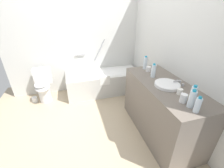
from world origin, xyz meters
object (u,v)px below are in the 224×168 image
(water_bottle_0, at_px, (153,71))
(drinking_glass_1, at_px, (153,71))
(toilet_paper_roll, at_px, (35,100))
(water_bottle_2, at_px, (193,95))
(water_bottle_3, at_px, (198,105))
(toilet, at_px, (43,86))
(drinking_glass_2, at_px, (183,98))
(water_bottle_4, at_px, (192,99))
(water_bottle_1, at_px, (145,63))
(drinking_glass_0, at_px, (148,69))
(drinking_glass_3, at_px, (180,92))
(bathtub, at_px, (104,81))
(sink_basin, at_px, (167,85))
(sink_faucet, at_px, (179,82))

(water_bottle_0, relative_size, drinking_glass_1, 2.55)
(toilet_paper_roll, bearing_deg, water_bottle_2, -42.56)
(water_bottle_3, bearing_deg, toilet, 130.64)
(drinking_glass_1, height_order, drinking_glass_2, drinking_glass_2)
(drinking_glass_2, bearing_deg, toilet, 133.15)
(water_bottle_2, relative_size, drinking_glass_1, 2.62)
(water_bottle_4, distance_m, toilet_paper_roll, 3.04)
(water_bottle_4, bearing_deg, water_bottle_1, 87.94)
(drinking_glass_0, distance_m, drinking_glass_2, 0.93)
(drinking_glass_1, distance_m, drinking_glass_2, 0.82)
(drinking_glass_2, bearing_deg, water_bottle_4, -81.80)
(water_bottle_0, height_order, drinking_glass_2, water_bottle_0)
(drinking_glass_0, bearing_deg, water_bottle_0, -100.74)
(drinking_glass_3, bearing_deg, bathtub, 107.74)
(sink_basin, xyz_separation_m, water_bottle_0, (-0.04, 0.32, 0.08))
(drinking_glass_2, distance_m, drinking_glass_3, 0.17)
(toilet, xyz_separation_m, sink_faucet, (2.08, -1.56, 0.56))
(water_bottle_4, height_order, drinking_glass_0, water_bottle_4)
(water_bottle_1, height_order, water_bottle_4, water_bottle_1)
(bathtub, height_order, water_bottle_3, bathtub)
(sink_basin, height_order, drinking_glass_3, drinking_glass_3)
(water_bottle_2, height_order, drinking_glass_3, water_bottle_2)
(drinking_glass_1, bearing_deg, water_bottle_0, -117.66)
(toilet, distance_m, drinking_glass_3, 2.67)
(drinking_glass_3, bearing_deg, water_bottle_2, -89.08)
(sink_basin, relative_size, water_bottle_3, 1.81)
(bathtub, distance_m, water_bottle_2, 2.19)
(toilet, bearing_deg, drinking_glass_0, 63.42)
(water_bottle_0, bearing_deg, drinking_glass_3, -83.98)
(toilet, distance_m, water_bottle_2, 2.82)
(drinking_glass_1, bearing_deg, water_bottle_2, -89.72)
(sink_basin, bearing_deg, drinking_glass_1, 87.51)
(bathtub, bearing_deg, drinking_glass_3, -72.26)
(drinking_glass_1, bearing_deg, sink_faucet, -67.57)
(drinking_glass_2, height_order, toilet_paper_roll, drinking_glass_2)
(water_bottle_0, distance_m, water_bottle_3, 0.90)
(bathtub, height_order, sink_basin, bathtub)
(water_bottle_3, bearing_deg, sink_faucet, 67.00)
(toilet, height_order, water_bottle_4, water_bottle_4)
(water_bottle_1, bearing_deg, drinking_glass_3, -88.61)
(water_bottle_1, xyz_separation_m, drinking_glass_2, (-0.06, -1.04, -0.06))
(water_bottle_0, xyz_separation_m, drinking_glass_3, (0.06, -0.55, -0.06))
(drinking_glass_2, bearing_deg, sink_basin, 81.54)
(sink_basin, distance_m, water_bottle_3, 0.58)
(water_bottle_1, bearing_deg, toilet, 154.41)
(water_bottle_0, distance_m, water_bottle_4, 0.81)
(sink_faucet, bearing_deg, water_bottle_1, 106.69)
(drinking_glass_0, relative_size, drinking_glass_2, 0.79)
(sink_basin, height_order, drinking_glass_2, drinking_glass_2)
(sink_faucet, bearing_deg, bathtub, 115.64)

